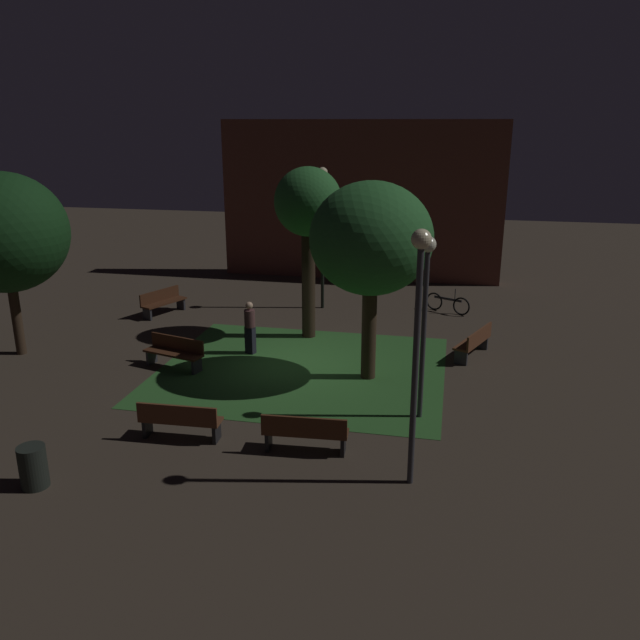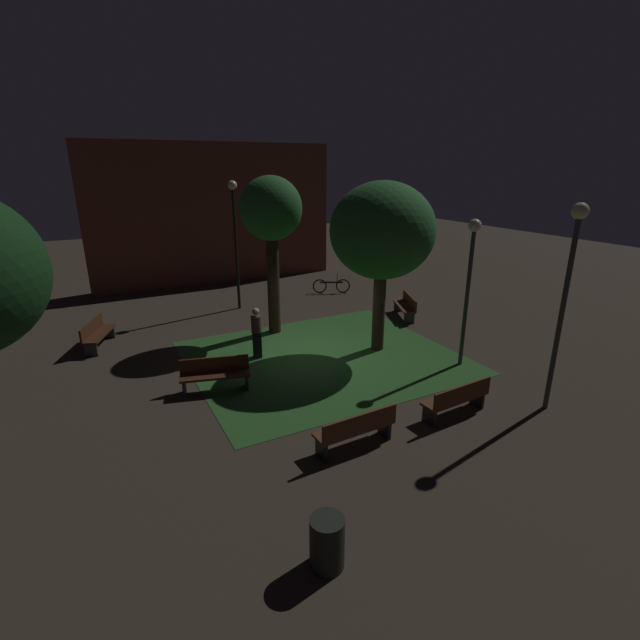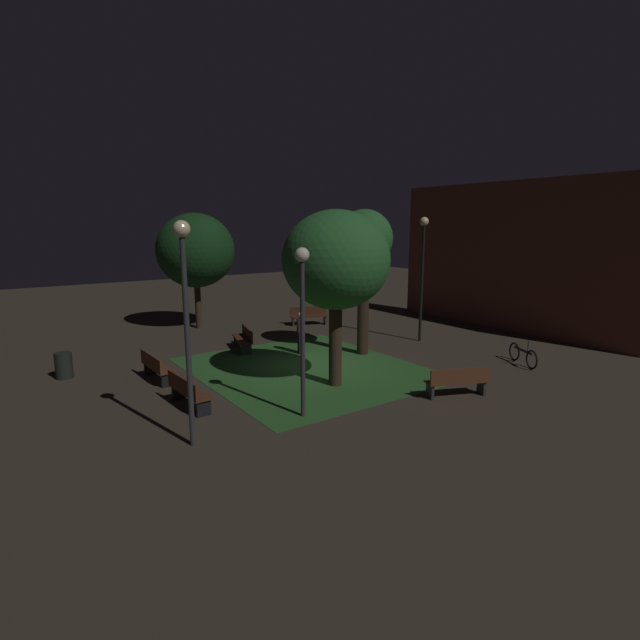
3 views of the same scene
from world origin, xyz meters
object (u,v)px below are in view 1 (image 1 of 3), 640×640
Objects in this scene: bench_front_left at (305,432)px; pedestrian at (250,326)px; bench_corner at (180,420)px; bench_back_row at (163,301)px; trash_bin at (33,467)px; lamp_post_path_center at (323,216)px; tree_right_canopy at (308,207)px; tree_left_canopy at (4,233)px; lamp_post_near_wall at (418,319)px; bench_by_lamp at (175,351)px; bench_front_right at (475,341)px; lamp_post_plaza_east at (425,297)px; bicycle at (448,303)px; tree_back_right at (371,240)px.

pedestrian is (-2.96, 5.52, 0.37)m from bench_front_left.
bench_front_left is at bearing 0.00° from bench_corner.
bench_front_left is 0.99× the size of bench_back_row.
pedestrian reaches higher than bench_front_left.
trash_bin is at bearing -153.98° from bench_front_left.
bench_front_left is 0.36× the size of lamp_post_path_center.
tree_right_canopy reaches higher than pedestrian.
bench_corner and bench_front_left have the same top height.
tree_left_canopy is 1.09× the size of lamp_post_near_wall.
bench_by_lamp is (-4.69, 3.99, 0.00)m from bench_front_left.
bench_front_right is (8.29, 2.59, 0.00)m from bench_by_lamp.
lamp_post_plaza_east is 5.12× the size of trash_bin.
tree_left_canopy reaches higher than bench_corner.
bicycle is (4.58, 0.33, -3.09)m from lamp_post_path_center.
bench_corner is 0.34× the size of tree_right_canopy.
pedestrian is at bearing -135.72° from bicycle.
bench_front_left is 0.98× the size of bench_by_lamp.
bench_front_left is 5.53m from tree_back_right.
bench_front_left and bench_back_row have the same top height.
bench_front_left is (2.80, 0.00, 0.00)m from bench_corner.
bench_front_right is 0.34× the size of tree_right_canopy.
tree_back_right is at bearing -52.42° from tree_right_canopy.
bicycle is at bearing 40.12° from tree_right_canopy.
bench_by_lamp is 1.01× the size of bench_back_row.
tree_back_right is 1.03× the size of lamp_post_path_center.
tree_right_canopy is (-2.34, 3.05, 0.38)m from tree_back_right.
bench_back_row is 11.39m from trash_bin.
bench_by_lamp is 5.45m from bench_back_row.
bench_front_right is at bearing 46.83° from trash_bin.
lamp_post_near_wall is (-1.35, -7.30, 2.83)m from bench_front_right.
lamp_post_near_wall reaches higher than trash_bin.
pedestrian reaches higher than bench_front_right.
lamp_post_plaza_east is 2.70× the size of bicycle.
lamp_post_plaza_east is at bearing 23.62° from bench_corner.
bench_back_row is at bearing 118.58° from bench_by_lamp.
lamp_post_path_center is at bearing 111.96° from tree_back_right.
lamp_post_path_center reaches higher than bicycle.
trash_bin is at bearing -147.13° from lamp_post_plaza_east.
tree_back_right is at bearing 50.60° from trash_bin.
bench_by_lamp is at bearing 165.65° from lamp_post_plaza_east.
lamp_post_path_center is (-1.83, 10.76, 2.95)m from bench_front_left.
lamp_post_path_center reaches higher than lamp_post_near_wall.
bench_front_left is at bearing -80.34° from lamp_post_path_center.
bench_front_left is 6.27m from pedestrian.
lamp_post_path_center is (5.47, 1.98, 2.95)m from bench_back_row.
bench_front_right reaches higher than trash_bin.
bench_front_right is at bearing 73.00° from lamp_post_plaza_east.
tree_right_canopy is 4.05m from pedestrian.
bench_front_left is at bearing -50.25° from bench_back_row.
tree_right_canopy is 10.90m from trash_bin.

